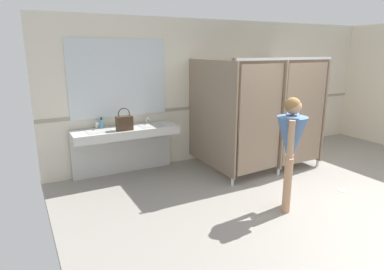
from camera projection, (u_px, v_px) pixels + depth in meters
name	position (u px, v px, depth m)	size (l,w,h in m)	color
ground_plane	(339.00, 205.00, 4.84)	(7.54, 6.10, 0.10)	gray
wall_back	(231.00, 89.00, 6.90)	(7.54, 0.12, 2.71)	beige
wall_back_tile_band	(233.00, 104.00, 6.92)	(7.54, 0.01, 0.06)	#9E937F
vanity_counter	(125.00, 140.00, 5.76)	(1.79, 0.55, 0.98)	silver
mirror_panel	(119.00, 78.00, 5.67)	(1.69, 0.02, 1.32)	silver
bathroom_stalls	(262.00, 111.00, 6.05)	(2.01, 1.57, 2.03)	#84705B
person_standing	(291.00, 141.00, 4.39)	(0.57, 0.57, 1.56)	tan
handbag	(124.00, 123.00, 5.45)	(0.26, 0.14, 0.37)	#3F2D1E
soap_dispenser	(101.00, 124.00, 5.59)	(0.07, 0.07, 0.19)	teal
floor_drain_cover	(342.00, 190.00, 5.23)	(0.14, 0.14, 0.01)	#B7BABF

